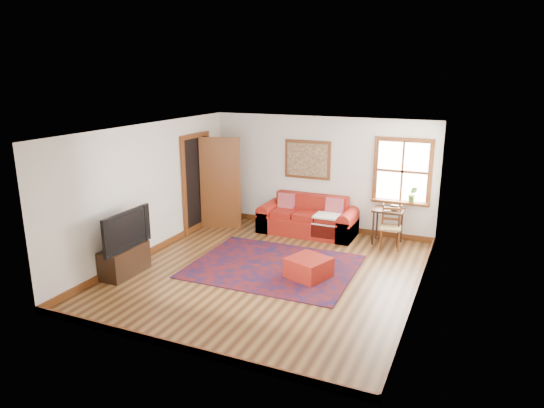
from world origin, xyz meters
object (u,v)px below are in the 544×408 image
at_px(side_table, 388,215).
at_px(media_cabinet, 125,260).
at_px(red_leather_sofa, 308,221).
at_px(ladder_back_chair, 391,225).
at_px(red_ottoman, 309,268).

relative_size(side_table, media_cabinet, 0.80).
bearing_deg(side_table, red_leather_sofa, -179.83).
height_order(ladder_back_chair, media_cabinet, ladder_back_chair).
height_order(red_leather_sofa, ladder_back_chair, ladder_back_chair).
bearing_deg(side_table, red_ottoman, -111.32).
relative_size(red_ottoman, media_cabinet, 0.69).
bearing_deg(ladder_back_chair, red_ottoman, -115.55).
relative_size(red_ottoman, side_table, 0.86).
height_order(red_leather_sofa, media_cabinet, red_leather_sofa).
bearing_deg(red_leather_sofa, media_cabinet, -122.31).
height_order(red_ottoman, media_cabinet, media_cabinet).
height_order(red_leather_sofa, side_table, red_leather_sofa).
xyz_separation_m(red_leather_sofa, ladder_back_chair, (1.81, -0.20, 0.19)).
xyz_separation_m(red_ottoman, side_table, (0.89, 2.28, 0.43)).
bearing_deg(ladder_back_chair, media_cabinet, -141.06).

